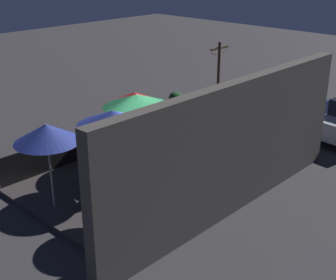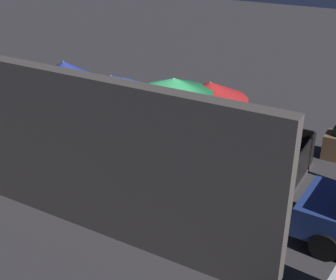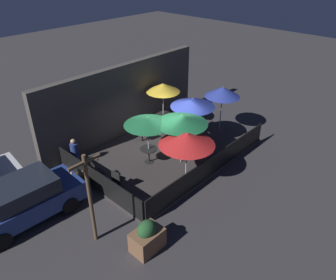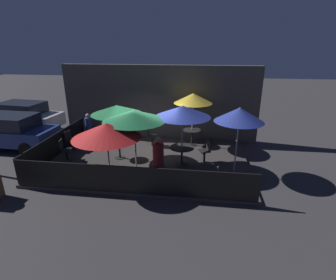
{
  "view_description": "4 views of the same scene",
  "coord_description": "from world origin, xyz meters",
  "views": [
    {
      "loc": [
        9.54,
        9.65,
        6.78
      ],
      "look_at": [
        -0.09,
        0.42,
        1.38
      ],
      "focal_mm": 50.0,
      "sensor_mm": 36.0,
      "label": 1
    },
    {
      "loc": [
        -6.5,
        9.99,
        6.61
      ],
      "look_at": [
        -0.64,
        -0.06,
        1.07
      ],
      "focal_mm": 50.0,
      "sensor_mm": 36.0,
      "label": 2
    },
    {
      "loc": [
        -9.71,
        -9.1,
        8.49
      ],
      "look_at": [
        -0.25,
        -0.31,
        0.97
      ],
      "focal_mm": 35.0,
      "sensor_mm": 36.0,
      "label": 3
    },
    {
      "loc": [
        2.13,
        -9.86,
        4.67
      ],
      "look_at": [
        0.86,
        -0.18,
        1.09
      ],
      "focal_mm": 28.0,
      "sensor_mm": 36.0,
      "label": 4
    }
  ],
  "objects": [
    {
      "name": "patio_umbrella_1",
      "position": [
        1.43,
        -0.34,
        2.31
      ],
      "size": [
        2.11,
        2.11,
        2.4
      ],
      "color": "#B2B2B7",
      "rests_on": "patio_deck"
    },
    {
      "name": "patio_deck",
      "position": [
        0.0,
        0.0,
        0.06
      ],
      "size": [
        8.15,
        5.47,
        0.12
      ],
      "color": "#383333",
      "rests_on": "ground_plane"
    },
    {
      "name": "patio_umbrella_2",
      "position": [
        1.73,
        1.87,
        2.37
      ],
      "size": [
        1.74,
        1.74,
        2.48
      ],
      "color": "#B2B2B7",
      "rests_on": "patio_deck"
    },
    {
      "name": "dining_table_1",
      "position": [
        1.43,
        -0.34,
        0.72
      ],
      "size": [
        0.96,
        0.96,
        0.76
      ],
      "color": "black",
      "rests_on": "patio_deck"
    },
    {
      "name": "ground_plane",
      "position": [
        0.0,
        0.0,
        0.0
      ],
      "size": [
        60.0,
        60.0,
        0.0
      ],
      "primitive_type": "plane",
      "color": "#383538"
    },
    {
      "name": "fence_side_left",
      "position": [
        -4.03,
        0.0,
        0.59
      ],
      "size": [
        0.05,
        5.27,
        0.95
      ],
      "color": "black",
      "rests_on": "patio_deck"
    },
    {
      "name": "patron_1",
      "position": [
        0.52,
        -0.53,
        0.64
      ],
      "size": [
        0.58,
        0.58,
        1.2
      ],
      "rotation": [
        0.0,
        0.0,
        5.17
      ],
      "color": "maroon",
      "rests_on": "patio_deck"
    },
    {
      "name": "patio_umbrella_0",
      "position": [
        -1.22,
        -0.03,
        2.21
      ],
      "size": [
        2.06,
        2.06,
        2.27
      ],
      "color": "#B2B2B7",
      "rests_on": "patio_deck"
    },
    {
      "name": "building_wall",
      "position": [
        0.0,
        2.97,
        1.87
      ],
      "size": [
        9.75,
        0.36,
        3.74
      ],
      "color": "#4C4742",
      "rests_on": "ground_plane"
    },
    {
      "name": "patio_chair_0",
      "position": [
        -3.41,
        -0.51,
        0.61
      ],
      "size": [
        0.48,
        0.48,
        0.9
      ],
      "rotation": [
        0.0,
        0.0,
        0.22
      ],
      "color": "black",
      "rests_on": "patio_deck"
    },
    {
      "name": "patio_umbrella_5",
      "position": [
        -0.95,
        -2.0,
        1.99
      ],
      "size": [
        2.3,
        2.3,
        2.12
      ],
      "color": "#B2B2B7",
      "rests_on": "patio_deck"
    },
    {
      "name": "patio_chair_3",
      "position": [
        2.37,
        0.07,
        0.64
      ],
      "size": [
        0.53,
        0.53,
        0.95
      ],
      "rotation": [
        0.0,
        0.0,
        -2.73
      ],
      "color": "black",
      "rests_on": "patio_deck"
    },
    {
      "name": "patron_0",
      "position": [
        -3.54,
        2.27,
        0.69
      ],
      "size": [
        0.49,
        0.49,
        1.27
      ],
      "rotation": [
        0.0,
        0.0,
        0.68
      ],
      "color": "navy",
      "rests_on": "patio_deck"
    },
    {
      "name": "patio_umbrella_3",
      "position": [
        3.46,
        -0.62,
        2.32
      ],
      "size": [
        1.78,
        1.78,
        2.46
      ],
      "color": "#B2B2B7",
      "rests_on": "patio_deck"
    },
    {
      "name": "dining_table_0",
      "position": [
        -1.22,
        -0.03,
        0.68
      ],
      "size": [
        0.76,
        0.76,
        0.72
      ],
      "color": "black",
      "rests_on": "patio_deck"
    },
    {
      "name": "patio_chair_2",
      "position": [
        -3.68,
        0.52,
        0.61
      ],
      "size": [
        0.48,
        0.48,
        0.9
      ],
      "rotation": [
        0.0,
        0.0,
        -0.22
      ],
      "color": "black",
      "rests_on": "patio_deck"
    },
    {
      "name": "patio_chair_1",
      "position": [
        -0.2,
        1.58,
        0.63
      ],
      "size": [
        0.45,
        0.45,
        0.93
      ],
      "rotation": [
        0.0,
        0.0,
        0.15
      ],
      "color": "black",
      "rests_on": "patio_deck"
    },
    {
      "name": "dining_table_2",
      "position": [
        1.73,
        1.87,
        0.73
      ],
      "size": [
        0.83,
        0.83,
        0.77
      ],
      "color": "black",
      "rests_on": "patio_deck"
    },
    {
      "name": "patio_umbrella_4",
      "position": [
        -0.24,
        -1.09,
        2.29
      ],
      "size": [
        2.27,
        2.27,
        2.37
      ],
      "color": "#B2B2B7",
      "rests_on": "patio_deck"
    },
    {
      "name": "fence_front",
      "position": [
        0.0,
        -2.69,
        0.59
      ],
      "size": [
        7.95,
        0.05,
        0.95
      ],
      "color": "black",
      "rests_on": "patio_deck"
    }
  ]
}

